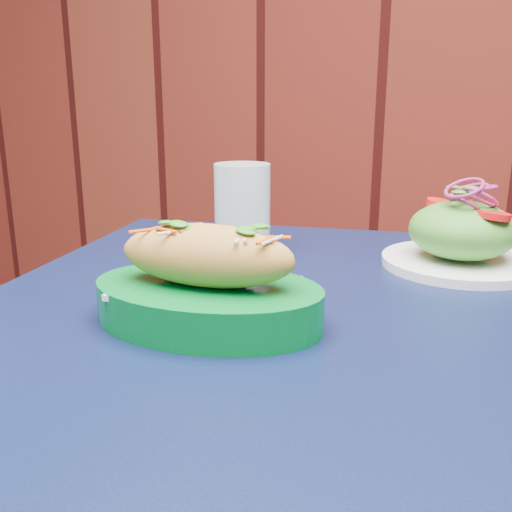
% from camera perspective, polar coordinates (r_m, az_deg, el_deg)
% --- Properties ---
extents(cafe_table, '(0.94, 0.94, 0.75)m').
position_cam_1_polar(cafe_table, '(0.64, 7.68, -12.90)').
color(cafe_table, black).
rests_on(cafe_table, ground).
extents(banh_mi_basket, '(0.25, 0.18, 0.11)m').
position_cam_1_polar(banh_mi_basket, '(0.56, -4.90, -2.81)').
color(banh_mi_basket, '#006924').
rests_on(banh_mi_basket, cafe_table).
extents(salad_plate, '(0.20, 0.20, 0.12)m').
position_cam_1_polar(salad_plate, '(0.80, 19.88, 1.89)').
color(salad_plate, white).
rests_on(salad_plate, cafe_table).
extents(water_glass, '(0.08, 0.08, 0.13)m').
position_cam_1_polar(water_glass, '(0.81, -1.38, 4.70)').
color(water_glass, silver).
rests_on(water_glass, cafe_table).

